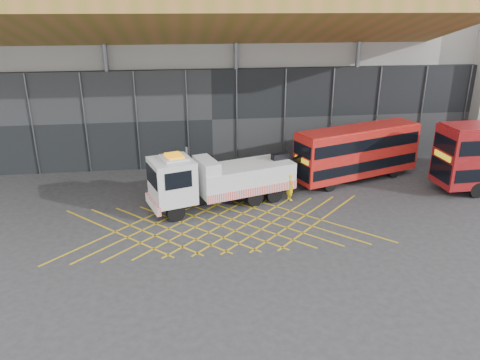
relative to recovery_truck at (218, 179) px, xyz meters
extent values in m
plane|color=#2B2B2E|center=(-1.76, -3.18, -1.88)|extent=(120.00, 120.00, 0.00)
cube|color=gold|center=(-6.56, -3.18, -1.88)|extent=(7.16, 7.16, 0.01)
cube|color=gold|center=(-6.56, -3.18, -1.88)|extent=(7.16, 7.16, 0.01)
cube|color=gold|center=(-4.96, -3.18, -1.88)|extent=(7.16, 7.16, 0.01)
cube|color=gold|center=(-4.96, -3.18, -1.88)|extent=(7.16, 7.16, 0.01)
cube|color=gold|center=(-3.36, -3.18, -1.88)|extent=(7.16, 7.16, 0.01)
cube|color=gold|center=(-3.36, -3.18, -1.88)|extent=(7.16, 7.16, 0.01)
cube|color=gold|center=(-1.76, -3.18, -1.88)|extent=(7.16, 7.16, 0.01)
cube|color=gold|center=(-1.76, -3.18, -1.88)|extent=(7.16, 7.16, 0.01)
cube|color=gold|center=(-0.16, -3.18, -1.88)|extent=(7.16, 7.16, 0.01)
cube|color=gold|center=(-0.16, -3.18, -1.88)|extent=(7.16, 7.16, 0.01)
cube|color=gold|center=(1.44, -3.18, -1.88)|extent=(7.16, 7.16, 0.01)
cube|color=gold|center=(1.44, -3.18, -1.88)|extent=(7.16, 7.16, 0.01)
cube|color=gold|center=(3.04, -3.18, -1.88)|extent=(7.16, 7.16, 0.01)
cube|color=gold|center=(3.04, -3.18, -1.88)|extent=(7.16, 7.16, 0.01)
cube|color=gold|center=(4.64, -3.18, -1.88)|extent=(7.16, 7.16, 0.01)
cube|color=gold|center=(4.64, -3.18, -1.88)|extent=(7.16, 7.16, 0.01)
cube|color=gold|center=(6.24, -3.18, -1.88)|extent=(7.16, 7.16, 0.01)
cube|color=gold|center=(6.24, -3.18, -1.88)|extent=(7.16, 7.16, 0.01)
cube|color=gray|center=(0.24, 15.82, 7.12)|extent=(55.00, 14.00, 18.00)
cube|color=black|center=(0.24, 8.52, 2.12)|extent=(55.00, 0.80, 8.00)
cube|color=olive|center=(-1.76, 4.82, 9.62)|extent=(40.00, 11.93, 4.07)
cylinder|color=#595B60|center=(-7.76, 8.32, 3.12)|extent=(0.36, 0.36, 10.00)
cylinder|color=#595B60|center=(2.24, 8.32, 3.12)|extent=(0.36, 0.36, 10.00)
cylinder|color=#595B60|center=(12.24, 8.32, 3.12)|extent=(0.36, 0.36, 10.00)
cube|color=black|center=(0.44, 0.14, -1.13)|extent=(10.03, 4.13, 0.38)
cube|color=white|center=(-3.04, -0.97, 0.42)|extent=(3.27, 3.34, 2.79)
cube|color=black|center=(-4.29, -1.37, 0.91)|extent=(0.77, 2.26, 1.18)
cube|color=red|center=(-4.32, -1.38, -0.97)|extent=(1.11, 2.74, 0.59)
cube|color=orange|center=(-2.83, -0.90, 2.06)|extent=(1.31, 1.52, 0.13)
cube|color=white|center=(1.87, 0.60, -0.11)|extent=(7.15, 4.58, 1.72)
cube|color=red|center=(2.28, -0.71, -0.76)|extent=(6.35, 2.09, 0.59)
cube|color=white|center=(-0.79, -0.25, 1.12)|extent=(1.81, 2.78, 0.75)
cube|color=black|center=(4.52, 1.45, 0.91)|extent=(1.39, 0.90, 0.54)
cube|color=black|center=(5.54, 1.78, 0.37)|extent=(2.35, 1.07, 1.16)
cylinder|color=black|center=(-2.90, -2.11, -1.29)|extent=(1.24, 0.72, 1.18)
cylinder|color=black|center=(-3.59, 0.04, -1.29)|extent=(1.24, 0.72, 1.18)
cylinder|color=black|center=(3.84, 0.05, -1.29)|extent=(1.24, 0.72, 1.18)
cylinder|color=black|center=(3.16, 2.20, -1.29)|extent=(1.24, 0.72, 1.18)
cylinder|color=#595B60|center=(-2.04, 0.48, 1.01)|extent=(0.15, 0.15, 2.36)
cube|color=#AD140F|center=(10.99, 3.52, 0.41)|extent=(10.44, 5.69, 3.61)
cube|color=black|center=(10.99, 3.52, -0.44)|extent=(10.08, 5.61, 0.79)
cube|color=black|center=(10.99, 3.52, 1.24)|extent=(10.08, 5.61, 0.88)
cube|color=black|center=(6.15, 1.79, -0.39)|extent=(0.76, 1.99, 1.21)
cube|color=black|center=(6.15, 1.79, 1.24)|extent=(0.76, 1.99, 0.88)
cube|color=yellow|center=(6.14, 1.78, 0.49)|extent=(0.62, 1.58, 0.33)
cube|color=#AD140F|center=(10.99, 3.52, 2.24)|extent=(10.18, 5.45, 0.11)
cylinder|color=black|center=(8.28, 1.45, -1.40)|extent=(1.01, 0.59, 0.97)
cylinder|color=black|center=(7.58, 3.40, -1.40)|extent=(1.01, 0.59, 0.97)
cylinder|color=black|center=(14.15, 3.55, -1.40)|extent=(1.01, 0.59, 0.97)
cylinder|color=black|center=(13.45, 5.50, -1.40)|extent=(1.01, 0.59, 0.97)
cube|color=black|center=(15.91, 0.12, -0.11)|extent=(0.14, 2.48, 1.44)
cube|color=black|center=(15.91, 0.12, 1.82)|extent=(0.14, 2.48, 1.05)
cube|color=yellow|center=(15.90, 0.12, 0.94)|extent=(0.12, 1.98, 0.39)
cylinder|color=black|center=(18.18, -1.07, -1.31)|extent=(1.16, 0.37, 1.15)
cylinder|color=black|center=(18.10, 1.45, -1.31)|extent=(1.16, 0.37, 1.15)
imported|color=yellow|center=(5.01, 0.29, -0.90)|extent=(0.63, 0.81, 1.96)
camera|label=1|loc=(-2.37, -29.14, 11.10)|focal=35.00mm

